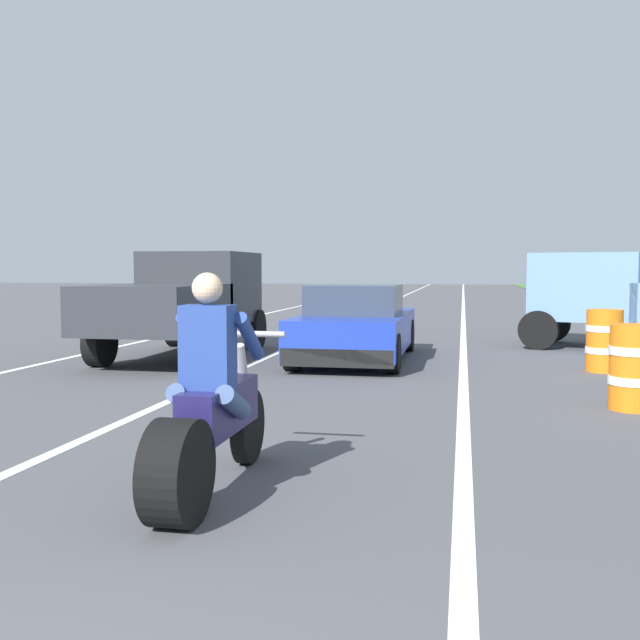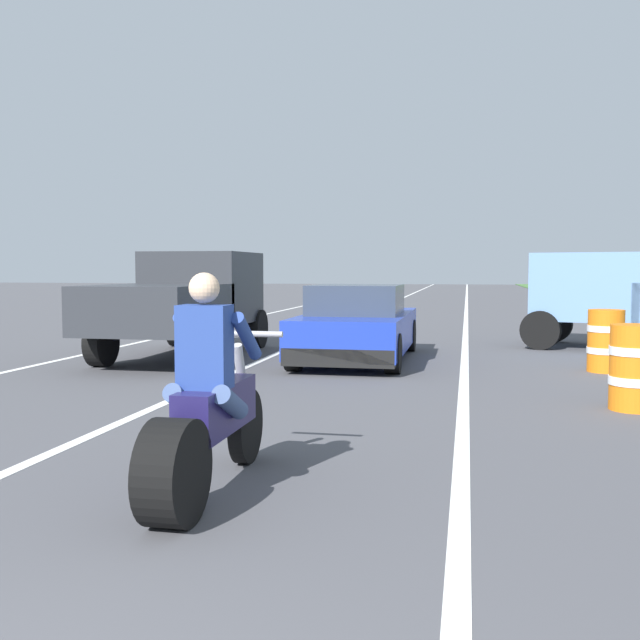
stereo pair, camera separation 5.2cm
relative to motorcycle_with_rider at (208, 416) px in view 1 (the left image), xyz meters
name	(u,v)px [view 1 (the left image)]	position (x,y,z in m)	size (l,w,h in m)	color
lane_stripe_left_solid	(221,324)	(-5.40, 16.00, -0.59)	(0.14, 120.00, 0.01)	white
lane_stripe_right_solid	(463,327)	(1.80, 16.00, -0.59)	(0.14, 120.00, 0.01)	white
lane_stripe_centre_dashed	(338,325)	(-1.80, 16.00, -0.59)	(0.14, 120.00, 0.01)	white
motorcycle_with_rider	(208,416)	(0.00, 0.00, 0.00)	(0.70, 2.21, 1.62)	black
sports_car_blue	(356,326)	(-0.10, 7.99, 0.04)	(1.84, 4.30, 1.37)	#1E38B2
pickup_truck_left_lane_dark_grey	(184,298)	(-3.36, 7.94, 0.51)	(2.02, 4.80, 1.98)	#2D3035
pickup_truck_right_shoulder_light_blue	(634,296)	(5.22, 10.93, 0.51)	(5.14, 3.14, 1.98)	#6B93C6
construction_barrel_nearest	(634,367)	(3.76, 4.08, -0.09)	(0.58, 0.58, 1.00)	orange
construction_barrel_mid	(604,340)	(4.02, 7.36, -0.09)	(0.58, 0.58, 1.00)	orange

